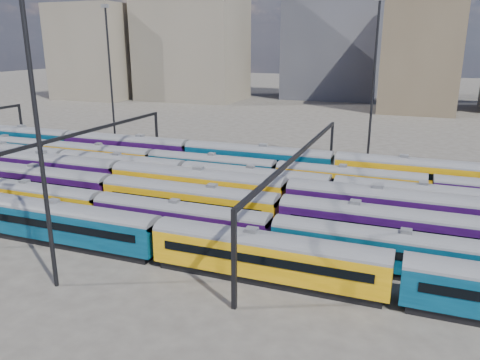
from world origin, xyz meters
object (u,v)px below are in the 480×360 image
(rake_1, at_px, (100,205))
(rake_2, at_px, (189,198))
(mast_2, at_px, (36,117))
(rake_0, at_px, (397,272))

(rake_1, bearing_deg, rake_2, 31.49)
(mast_2, bearing_deg, rake_0, 14.91)
(rake_0, relative_size, rake_1, 1.07)
(rake_0, bearing_deg, mast_2, -165.09)
(rake_1, relative_size, mast_2, 4.51)
(rake_1, xyz_separation_m, mast_2, (4.47, -12.00, 11.48))
(rake_1, xyz_separation_m, rake_2, (8.16, 5.00, 0.22))
(rake_0, xyz_separation_m, rake_1, (-30.76, 5.00, -0.17))
(rake_0, xyz_separation_m, rake_2, (-22.59, 10.00, 0.05))
(rake_0, distance_m, mast_2, 29.46)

